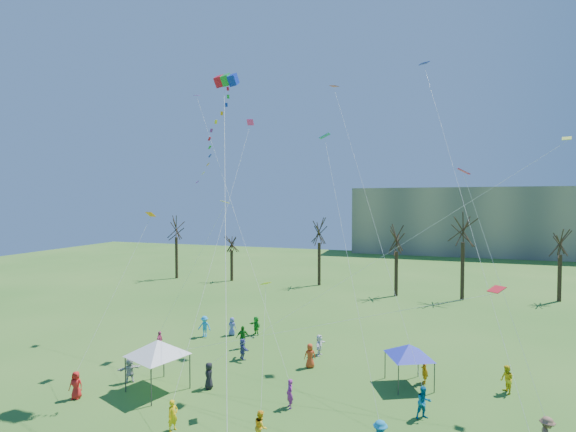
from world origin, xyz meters
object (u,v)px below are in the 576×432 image
(big_box_kite, at_px, (217,137))
(canopy_tent_blue, at_px, (409,351))
(canopy_tent_white, at_px, (158,348))
(distant_building, at_px, (491,221))

(big_box_kite, relative_size, canopy_tent_blue, 6.88)
(big_box_kite, distance_m, canopy_tent_white, 13.94)
(canopy_tent_white, bearing_deg, distant_building, 68.45)
(big_box_kite, bearing_deg, canopy_tent_white, -136.60)
(distant_building, bearing_deg, big_box_kite, -110.39)
(distant_building, height_order, canopy_tent_white, distant_building)
(distant_building, distance_m, canopy_tent_blue, 74.59)
(big_box_kite, xyz_separation_m, canopy_tent_white, (-2.82, -2.66, -13.39))
(distant_building, xyz_separation_m, canopy_tent_blue, (-15.95, -72.68, -5.24))
(distant_building, distance_m, big_box_kite, 81.10)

